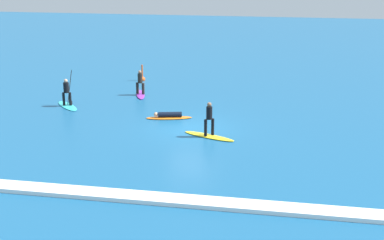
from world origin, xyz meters
The scene contains 7 objects.
ground_plane centered at (0.00, 0.00, 0.00)m, with size 120.00×120.00×0.00m, color #195684.
surfer_on_teal_board centered at (-8.65, 3.14, 0.52)m, with size 2.40×2.53×2.31m.
surfer_on_orange_board centered at (-1.71, 1.70, 0.14)m, with size 2.77×1.31×0.40m.
surfer_on_purple_board centered at (-4.89, 6.83, 0.45)m, with size 1.37×2.71×1.72m.
surfer_on_yellow_board centered at (1.15, -1.25, 0.50)m, with size 3.00×1.72×1.89m.
marker_buoy centered at (-6.00, 11.25, 0.20)m, with size 0.43×0.43×1.34m.
wave_crest centered at (0.00, -9.35, 0.09)m, with size 21.37×0.90×0.18m, color white.
Camera 1 is at (5.27, -28.03, 9.08)m, focal length 50.68 mm.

